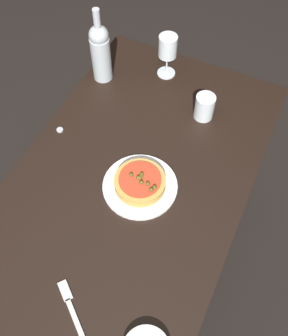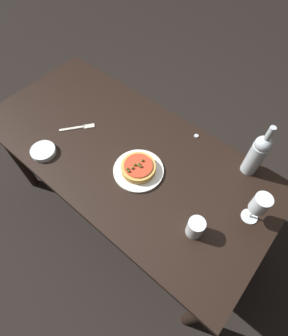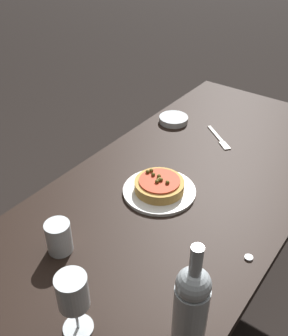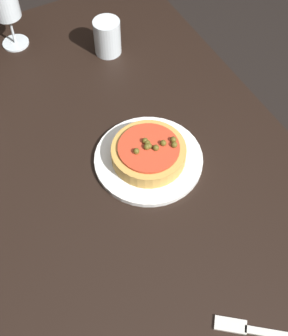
{
  "view_description": "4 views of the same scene",
  "coord_description": "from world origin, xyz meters",
  "px_view_note": "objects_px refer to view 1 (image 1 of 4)",
  "views": [
    {
      "loc": [
        0.46,
        0.34,
        1.86
      ],
      "look_at": [
        -0.18,
        0.04,
        0.8
      ],
      "focal_mm": 42.0,
      "sensor_mm": 36.0,
      "label": 1
    },
    {
      "loc": [
        -0.6,
        0.55,
        1.83
      ],
      "look_at": [
        -0.17,
        0.04,
        0.8
      ],
      "focal_mm": 28.0,
      "sensor_mm": 36.0,
      "label": 2
    },
    {
      "loc": [
        -1.0,
        -0.53,
        1.59
      ],
      "look_at": [
        -0.15,
        0.1,
        0.83
      ],
      "focal_mm": 42.0,
      "sensor_mm": 36.0,
      "label": 3
    },
    {
      "loc": [
        0.41,
        -0.26,
        1.61
      ],
      "look_at": [
        -0.1,
        0.01,
        0.79
      ],
      "focal_mm": 50.0,
      "sensor_mm": 36.0,
      "label": 4
    }
  ],
  "objects_px": {
    "dining_table": "(111,228)",
    "fork": "(71,308)",
    "bottle_cap": "(60,130)",
    "dinner_plate": "(140,186)",
    "pizza": "(140,182)",
    "wine_glass": "(168,48)",
    "wine_bottle": "(100,51)",
    "water_cup": "(204,107)"
  },
  "relations": [
    {
      "from": "water_cup",
      "to": "wine_glass",
      "type": "bearing_deg",
      "value": -124.93
    },
    {
      "from": "dining_table",
      "to": "water_cup",
      "type": "height_order",
      "value": "water_cup"
    },
    {
      "from": "water_cup",
      "to": "fork",
      "type": "bearing_deg",
      "value": -6.01
    },
    {
      "from": "wine_bottle",
      "to": "water_cup",
      "type": "distance_m",
      "value": 0.44
    },
    {
      "from": "wine_glass",
      "to": "dining_table",
      "type": "bearing_deg",
      "value": 7.71
    },
    {
      "from": "wine_bottle",
      "to": "bottle_cap",
      "type": "height_order",
      "value": "wine_bottle"
    },
    {
      "from": "wine_bottle",
      "to": "fork",
      "type": "relative_size",
      "value": 1.84
    },
    {
      "from": "dinner_plate",
      "to": "water_cup",
      "type": "distance_m",
      "value": 0.39
    },
    {
      "from": "pizza",
      "to": "bottle_cap",
      "type": "height_order",
      "value": "pizza"
    },
    {
      "from": "dining_table",
      "to": "wine_bottle",
      "type": "bearing_deg",
      "value": -150.08
    },
    {
      "from": "fork",
      "to": "bottle_cap",
      "type": "distance_m",
      "value": 0.64
    },
    {
      "from": "dinner_plate",
      "to": "bottle_cap",
      "type": "relative_size",
      "value": 10.31
    },
    {
      "from": "wine_bottle",
      "to": "bottle_cap",
      "type": "xyz_separation_m",
      "value": [
        0.31,
        -0.01,
        -0.12
      ]
    },
    {
      "from": "pizza",
      "to": "wine_glass",
      "type": "xyz_separation_m",
      "value": [
        -0.53,
        -0.14,
        0.1
      ]
    },
    {
      "from": "dinner_plate",
      "to": "wine_glass",
      "type": "bearing_deg",
      "value": -165.72
    },
    {
      "from": "dinner_plate",
      "to": "pizza",
      "type": "xyz_separation_m",
      "value": [
        0.0,
        0.0,
        0.03
      ]
    },
    {
      "from": "water_cup",
      "to": "fork",
      "type": "relative_size",
      "value": 0.59
    },
    {
      "from": "pizza",
      "to": "wine_glass",
      "type": "relative_size",
      "value": 0.94
    },
    {
      "from": "bottle_cap",
      "to": "fork",
      "type": "bearing_deg",
      "value": 34.58
    },
    {
      "from": "dining_table",
      "to": "water_cup",
      "type": "xyz_separation_m",
      "value": [
        -0.52,
        0.12,
        0.14
      ]
    },
    {
      "from": "dining_table",
      "to": "dinner_plate",
      "type": "xyz_separation_m",
      "value": [
        -0.14,
        0.04,
        0.1
      ]
    },
    {
      "from": "water_cup",
      "to": "wine_bottle",
      "type": "bearing_deg",
      "value": -93.28
    },
    {
      "from": "dinner_plate",
      "to": "wine_bottle",
      "type": "height_order",
      "value": "wine_bottle"
    },
    {
      "from": "bottle_cap",
      "to": "water_cup",
      "type": "bearing_deg",
      "value": 122.76
    },
    {
      "from": "dining_table",
      "to": "pizza",
      "type": "distance_m",
      "value": 0.19
    },
    {
      "from": "dinner_plate",
      "to": "pizza",
      "type": "bearing_deg",
      "value": 73.21
    },
    {
      "from": "dining_table",
      "to": "fork",
      "type": "bearing_deg",
      "value": 7.45
    },
    {
      "from": "wine_bottle",
      "to": "wine_glass",
      "type": "bearing_deg",
      "value": 119.31
    },
    {
      "from": "dining_table",
      "to": "fork",
      "type": "height_order",
      "value": "fork"
    },
    {
      "from": "dining_table",
      "to": "dinner_plate",
      "type": "distance_m",
      "value": 0.17
    },
    {
      "from": "wine_bottle",
      "to": "bottle_cap",
      "type": "bearing_deg",
      "value": -1.93
    },
    {
      "from": "pizza",
      "to": "wine_glass",
      "type": "bearing_deg",
      "value": -165.69
    },
    {
      "from": "pizza",
      "to": "fork",
      "type": "height_order",
      "value": "pizza"
    },
    {
      "from": "wine_glass",
      "to": "fork",
      "type": "height_order",
      "value": "wine_glass"
    },
    {
      "from": "dinner_plate",
      "to": "bottle_cap",
      "type": "bearing_deg",
      "value": -104.13
    },
    {
      "from": "wine_glass",
      "to": "fork",
      "type": "xyz_separation_m",
      "value": [
        0.96,
        0.13,
        -0.13
      ]
    },
    {
      "from": "dinner_plate",
      "to": "wine_bottle",
      "type": "xyz_separation_m",
      "value": [
        -0.41,
        -0.36,
        0.12
      ]
    },
    {
      "from": "pizza",
      "to": "bottle_cap",
      "type": "relative_size",
      "value": 7.01
    },
    {
      "from": "water_cup",
      "to": "fork",
      "type": "distance_m",
      "value": 0.82
    },
    {
      "from": "fork",
      "to": "bottle_cap",
      "type": "relative_size",
      "value": 6.96
    },
    {
      "from": "fork",
      "to": "pizza",
      "type": "bearing_deg",
      "value": -53.1
    },
    {
      "from": "dining_table",
      "to": "fork",
      "type": "xyz_separation_m",
      "value": [
        0.29,
        0.04,
        0.09
      ]
    }
  ]
}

